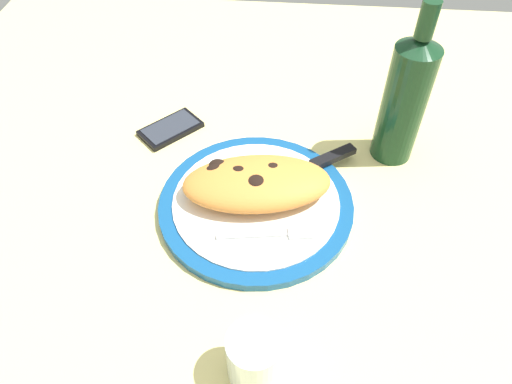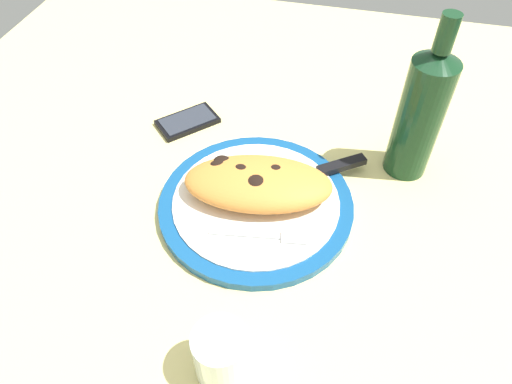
{
  "view_description": "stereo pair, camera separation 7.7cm",
  "coord_description": "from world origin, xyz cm",
  "px_view_note": "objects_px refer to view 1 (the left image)",
  "views": [
    {
      "loc": [
        4.69,
        -51.8,
        60.97
      ],
      "look_at": [
        0.0,
        0.0,
        3.9
      ],
      "focal_mm": 33.05,
      "sensor_mm": 36.0,
      "label": 1
    },
    {
      "loc": [
        12.3,
        -50.54,
        60.97
      ],
      "look_at": [
        0.0,
        0.0,
        3.9
      ],
      "focal_mm": 33.05,
      "sensor_mm": 36.0,
      "label": 2
    }
  ],
  "objects_px": {
    "smartphone": "(171,129)",
    "knife": "(317,164)",
    "water_glass": "(254,359)",
    "calzone": "(258,183)",
    "wine_bottle": "(405,99)",
    "fork": "(275,234)",
    "plate": "(256,204)"
  },
  "relations": [
    {
      "from": "knife",
      "to": "fork",
      "type": "bearing_deg",
      "value": -111.7
    },
    {
      "from": "plate",
      "to": "knife",
      "type": "height_order",
      "value": "knife"
    },
    {
      "from": "fork",
      "to": "smartphone",
      "type": "height_order",
      "value": "fork"
    },
    {
      "from": "calzone",
      "to": "smartphone",
      "type": "relative_size",
      "value": 2.01
    },
    {
      "from": "smartphone",
      "to": "calzone",
      "type": "bearing_deg",
      "value": -41.87
    },
    {
      "from": "smartphone",
      "to": "wine_bottle",
      "type": "distance_m",
      "value": 0.44
    },
    {
      "from": "plate",
      "to": "calzone",
      "type": "distance_m",
      "value": 0.04
    },
    {
      "from": "knife",
      "to": "calzone",
      "type": "bearing_deg",
      "value": -142.29
    },
    {
      "from": "smartphone",
      "to": "wine_bottle",
      "type": "height_order",
      "value": "wine_bottle"
    },
    {
      "from": "smartphone",
      "to": "wine_bottle",
      "type": "xyz_separation_m",
      "value": [
        0.43,
        -0.02,
        0.12
      ]
    },
    {
      "from": "fork",
      "to": "smartphone",
      "type": "relative_size",
      "value": 1.16
    },
    {
      "from": "calzone",
      "to": "smartphone",
      "type": "height_order",
      "value": "calzone"
    },
    {
      "from": "plate",
      "to": "smartphone",
      "type": "relative_size",
      "value": 2.5
    },
    {
      "from": "knife",
      "to": "water_glass",
      "type": "height_order",
      "value": "water_glass"
    },
    {
      "from": "calzone",
      "to": "water_glass",
      "type": "distance_m",
      "value": 0.29
    },
    {
      "from": "calzone",
      "to": "water_glass",
      "type": "xyz_separation_m",
      "value": [
        0.02,
        -0.29,
        -0.01
      ]
    },
    {
      "from": "water_glass",
      "to": "fork",
      "type": "bearing_deg",
      "value": 86.21
    },
    {
      "from": "calzone",
      "to": "fork",
      "type": "relative_size",
      "value": 1.73
    },
    {
      "from": "knife",
      "to": "plate",
      "type": "bearing_deg",
      "value": -137.97
    },
    {
      "from": "knife",
      "to": "wine_bottle",
      "type": "relative_size",
      "value": 0.69
    },
    {
      "from": "fork",
      "to": "water_glass",
      "type": "xyz_separation_m",
      "value": [
        -0.01,
        -0.21,
        0.02
      ]
    },
    {
      "from": "calzone",
      "to": "fork",
      "type": "bearing_deg",
      "value": -68.06
    },
    {
      "from": "fork",
      "to": "knife",
      "type": "relative_size",
      "value": 0.74
    },
    {
      "from": "smartphone",
      "to": "water_glass",
      "type": "relative_size",
      "value": 1.51
    },
    {
      "from": "plate",
      "to": "fork",
      "type": "bearing_deg",
      "value": -62.49
    },
    {
      "from": "calzone",
      "to": "wine_bottle",
      "type": "bearing_deg",
      "value": 31.4
    },
    {
      "from": "plate",
      "to": "wine_bottle",
      "type": "height_order",
      "value": "wine_bottle"
    },
    {
      "from": "calzone",
      "to": "wine_bottle",
      "type": "relative_size",
      "value": 0.89
    },
    {
      "from": "calzone",
      "to": "wine_bottle",
      "type": "height_order",
      "value": "wine_bottle"
    },
    {
      "from": "knife",
      "to": "smartphone",
      "type": "relative_size",
      "value": 1.56
    },
    {
      "from": "smartphone",
      "to": "knife",
      "type": "bearing_deg",
      "value": -18.03
    },
    {
      "from": "knife",
      "to": "wine_bottle",
      "type": "height_order",
      "value": "wine_bottle"
    }
  ]
}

